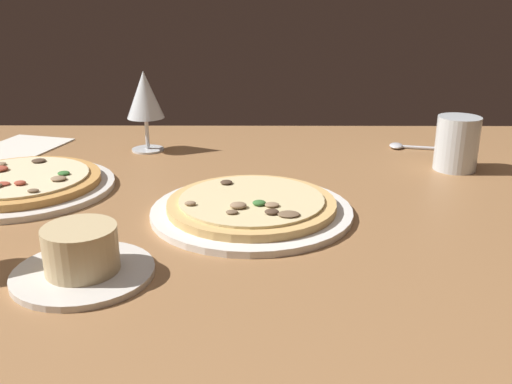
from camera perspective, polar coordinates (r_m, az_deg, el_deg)
dining_table at (r=89.93cm, az=0.37°, el=-2.65°), size 150.00×110.00×4.00cm
pizza_main at (r=85.71cm, az=-0.38°, el=-1.53°), size 29.99×29.99×3.38cm
pizza_side at (r=103.67cm, az=-22.20°, el=0.77°), size 30.61×30.61×3.32cm
ramekin_on_saucer at (r=70.40cm, az=-16.75°, el=-6.22°), size 16.59×16.59×6.22cm
wine_glass_far at (r=119.74cm, az=-10.90°, el=9.19°), size 7.56×7.56×16.37cm
water_glass at (r=112.59cm, az=19.22°, el=4.23°), size 7.79×7.79×9.92cm
paper_menu at (r=130.71cm, az=-22.40°, el=3.98°), size 19.19×23.24×0.30cm
spoon at (r=125.44cm, az=14.35°, el=4.40°), size 11.14×4.54×1.00cm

